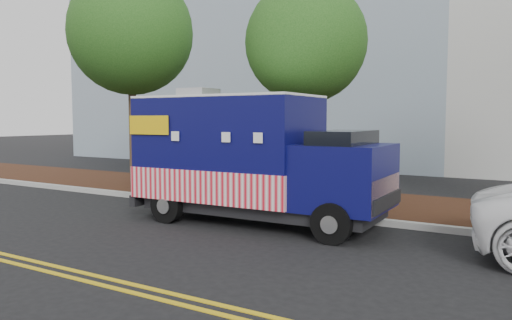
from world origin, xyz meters
The scene contains 9 objects.
ground centered at (0.00, 0.00, 0.00)m, with size 120.00×120.00×0.00m, color black.
curb centered at (0.00, 1.40, 0.07)m, with size 120.00×0.18×0.15m, color #9E9E99.
mulch_strip centered at (0.00, 3.50, 0.07)m, with size 120.00×4.00×0.15m, color black.
centerline_near centered at (0.00, -4.45, 0.01)m, with size 120.00×0.10×0.01m, color gold.
centerline_far centered at (0.00, -4.70, 0.01)m, with size 120.00×0.10×0.01m, color gold.
tree_a centered at (-6.49, 2.87, 5.29)m, with size 4.18×4.18×7.39m.
tree_b centered at (-0.14, 3.20, 4.51)m, with size 3.39×3.39×6.22m.
sign_post centered at (-1.08, 1.76, 1.20)m, with size 0.06×0.06×2.40m, color #473828.
food_truck centered at (-0.15, 0.17, 1.42)m, with size 6.01×2.40×3.13m.
Camera 1 is at (5.96, -9.55, 2.39)m, focal length 35.00 mm.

